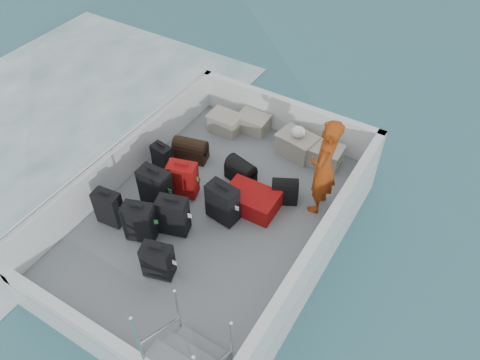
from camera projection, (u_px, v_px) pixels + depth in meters
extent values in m
plane|color=#174953|center=(214.00, 239.00, 7.72)|extent=(160.00, 160.00, 0.00)
plane|color=white|center=(18.00, 142.00, 9.49)|extent=(10.00, 10.00, 0.00)
cube|color=silver|center=(214.00, 228.00, 7.51)|extent=(3.60, 5.00, 0.60)
cube|color=slate|center=(213.00, 215.00, 7.29)|extent=(3.30, 4.70, 0.02)
cube|color=silver|center=(124.00, 159.00, 7.67)|extent=(0.14, 5.00, 0.70)
cube|color=silver|center=(317.00, 248.00, 6.40)|extent=(0.14, 5.00, 0.70)
cube|color=silver|center=(286.00, 116.00, 8.50)|extent=(3.60, 0.14, 0.70)
cube|color=silver|center=(103.00, 338.00, 5.74)|extent=(3.60, 0.14, 0.20)
cylinder|color=silver|center=(120.00, 141.00, 7.39)|extent=(0.04, 4.80, 0.04)
cube|color=black|center=(109.00, 208.00, 6.97)|extent=(0.42, 0.27, 0.62)
cube|color=black|center=(156.00, 189.00, 7.19)|extent=(0.49, 0.29, 0.71)
cube|color=black|center=(162.00, 158.00, 7.85)|extent=(0.36, 0.25, 0.50)
cube|color=black|center=(140.00, 222.00, 6.74)|extent=(0.49, 0.38, 0.66)
cube|color=black|center=(173.00, 216.00, 6.84)|extent=(0.50, 0.38, 0.65)
cube|color=maroon|center=(183.00, 180.00, 7.39)|extent=(0.51, 0.39, 0.62)
cube|color=black|center=(158.00, 261.00, 6.32)|extent=(0.46, 0.35, 0.57)
cube|color=black|center=(222.00, 203.00, 7.01)|extent=(0.50, 0.33, 0.66)
cube|color=maroon|center=(251.00, 200.00, 7.28)|extent=(0.83, 0.56, 0.32)
cube|color=gray|center=(225.00, 124.00, 8.64)|extent=(0.55, 0.38, 0.33)
cube|color=gray|center=(253.00, 124.00, 8.64)|extent=(0.53, 0.37, 0.32)
cube|color=gray|center=(297.00, 145.00, 8.17)|extent=(0.68, 0.53, 0.37)
cube|color=gray|center=(323.00, 156.00, 7.99)|extent=(0.59, 0.42, 0.35)
ellipsoid|color=yellow|center=(314.00, 146.00, 8.28)|extent=(0.28, 0.26, 0.22)
ellipsoid|color=white|center=(298.00, 133.00, 7.97)|extent=(0.24, 0.24, 0.18)
imported|color=#CF4D13|center=(324.00, 167.00, 6.84)|extent=(0.44, 0.64, 1.66)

